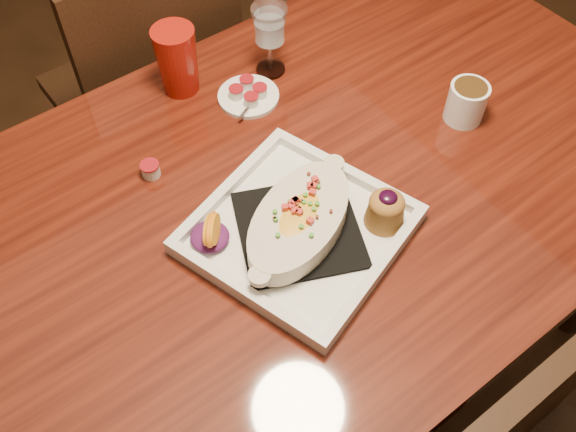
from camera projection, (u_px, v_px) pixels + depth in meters
floor at (300, 358)px, 1.75m from camera, size 7.00×7.00×0.00m
table at (305, 216)px, 1.22m from camera, size 1.50×0.90×0.75m
chair_far at (153, 91)px, 1.64m from camera, size 0.42×0.42×0.93m
plate at (304, 224)px, 1.06m from camera, size 0.40×0.40×0.08m
coffee_mug at (467, 100)px, 1.21m from camera, size 0.10×0.07×0.08m
goblet at (270, 29)px, 1.24m from camera, size 0.07×0.07×0.15m
saucer at (249, 95)px, 1.27m from camera, size 0.12×0.12×0.08m
creamer_loose at (151, 169)px, 1.15m from camera, size 0.04×0.04×0.03m
red_tumbler at (177, 60)px, 1.24m from camera, size 0.08×0.08×0.14m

